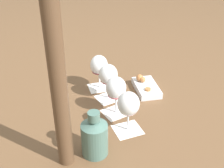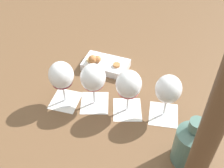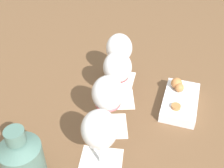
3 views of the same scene
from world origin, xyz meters
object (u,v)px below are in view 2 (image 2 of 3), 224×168
wine_glass_1 (129,86)px  ceramic_vase (190,144)px  wine_glass_3 (61,77)px  snack_dish (105,64)px  wine_glass_2 (93,79)px  wine_glass_0 (168,91)px

wine_glass_1 → ceramic_vase: ceramic_vase is taller
wine_glass_1 → ceramic_vase: (-0.03, 0.25, -0.04)m
wine_glass_3 → ceramic_vase: 0.45m
snack_dish → wine_glass_3: bearing=18.1°
wine_glass_3 → snack_dish: 0.24m
ceramic_vase → snack_dish: size_ratio=0.85×
wine_glass_2 → wine_glass_3: size_ratio=1.00×
wine_glass_3 → ceramic_vase: (-0.18, 0.41, -0.04)m
wine_glass_0 → snack_dish: 0.33m
wine_glass_2 → ceramic_vase: 0.36m
ceramic_vase → snack_dish: bearing=-93.3°
wine_glass_2 → ceramic_vase: (-0.11, 0.34, -0.04)m
wine_glass_0 → wine_glass_1: (0.09, -0.09, 0.00)m
wine_glass_0 → wine_glass_2: 0.24m
wine_glass_2 → wine_glass_1: bearing=130.4°
wine_glass_2 → wine_glass_3: 0.10m
wine_glass_3 → snack_dish: bearing=-161.9°
snack_dish → wine_glass_1: bearing=75.9°
wine_glass_2 → snack_dish: bearing=-134.1°
ceramic_vase → snack_dish: (-0.03, -0.47, -0.06)m
wine_glass_0 → wine_glass_1: same height
ceramic_vase → wine_glass_0: bearing=-109.8°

